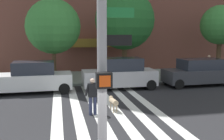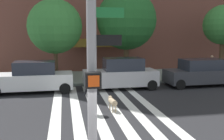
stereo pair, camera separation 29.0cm
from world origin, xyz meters
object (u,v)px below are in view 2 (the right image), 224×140
Objects in this scene: parked_car_third_in_line at (121,74)px; pedestrian_dog_walker at (91,94)px; dog_on_leash at (112,102)px; traffic_light_pole at (92,36)px; street_tree_middle at (126,20)px; street_tree_nearest at (55,27)px; street_tree_further at (223,25)px; pedestrian_bystander at (212,64)px; parked_car_behind_first at (33,78)px; parked_car_fourth_in_line at (201,73)px.

parked_car_third_in_line is 5.67m from pedestrian_dog_walker.
parked_car_third_in_line is 4.60× the size of dog_on_leash.
street_tree_middle reaches higher than traffic_light_pole.
street_tree_further is at bearing 1.52° from street_tree_nearest.
traffic_light_pole is 18.88m from pedestrian_bystander.
traffic_light_pole reaches higher than pedestrian_bystander.
parked_car_third_in_line is at bearing -161.07° from street_tree_further.
parked_car_third_in_line is 2.89× the size of pedestrian_dog_walker.
parked_car_behind_first is 0.84× the size of street_tree_nearest.
dog_on_leash is (4.05, -4.73, -0.46)m from parked_car_behind_first.
traffic_light_pole is 6.98m from pedestrian_dog_walker.
parked_car_fourth_in_line is 6.75m from street_tree_middle.
street_tree_nearest is (1.32, 2.80, 3.15)m from parked_car_behind_first.
parked_car_third_in_line is 0.83× the size of street_tree_further.
parked_car_third_in_line reaches higher than pedestrian_bystander.
traffic_light_pole reaches higher than parked_car_fourth_in_line.
parked_car_fourth_in_line is 10.67m from street_tree_nearest.
parked_car_third_in_line is 5.90m from street_tree_nearest.
parked_car_third_in_line is 8.99m from pedestrian_bystander.
parked_car_behind_first is at bearing -152.26° from street_tree_middle.
traffic_light_pole is at bearing -105.02° from parked_car_third_in_line.
street_tree_further is 3.26m from pedestrian_bystander.
parked_car_fourth_in_line is at bearing 0.01° from parked_car_behind_first.
pedestrian_dog_walker is at bearing -144.66° from street_tree_further.
street_tree_nearest is 3.56× the size of pedestrian_bystander.
pedestrian_bystander is (7.19, -0.29, -3.51)m from street_tree_middle.
street_tree_middle is 4.11× the size of pedestrian_dog_walker.
street_tree_middle is (6.70, 3.52, 3.69)m from parked_car_behind_first.
parked_car_third_in_line reaches higher than parked_car_behind_first.
parked_car_behind_first is at bearing 130.59° from dog_on_leash.
traffic_light_pole is at bearing -129.88° from street_tree_further.
street_tree_nearest is at bearing -178.03° from pedestrian_bystander.
dog_on_leash is at bearing 20.68° from pedestrian_dog_walker.
street_tree_further reaches higher than parked_car_fourth_in_line.
street_tree_further is (3.55, 3.15, 3.32)m from parked_car_fourth_in_line.
pedestrian_dog_walker is (3.04, -5.11, 0.03)m from parked_car_behind_first.
dog_on_leash is at bearing 76.43° from traffic_light_pole.
street_tree_further reaches higher than dog_on_leash.
street_tree_nearest is (-4.18, 2.80, 3.09)m from parked_car_third_in_line.
street_tree_further is 14.65m from pedestrian_dog_walker.
parked_car_third_in_line is at bearing 72.92° from dog_on_leash.
parked_car_behind_first is at bearing -166.91° from pedestrian_bystander.
traffic_light_pole is 1.22× the size of parked_car_third_in_line.
parked_car_third_in_line is 2.89× the size of pedestrian_bystander.
traffic_light_pole is at bearing -127.07° from parked_car_fourth_in_line.
pedestrian_bystander is at bearing 38.95° from dog_on_leash.
parked_car_fourth_in_line is 0.72× the size of street_tree_middle.
parked_car_fourth_in_line is (11.13, 0.00, 0.01)m from parked_car_behind_first.
parked_car_fourth_in_line is at bearing -138.46° from street_tree_further.
traffic_light_pole is 1.19× the size of parked_car_fourth_in_line.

